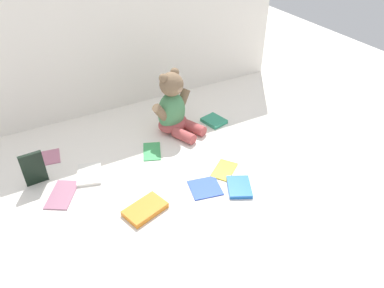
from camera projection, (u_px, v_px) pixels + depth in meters
ground_plane at (176, 153)px, 1.43m from camera, size 3.20×3.20×0.00m
backdrop_drape at (126, 30)px, 1.55m from camera, size 1.50×0.03×0.70m
teddy_bear at (173, 109)px, 1.51m from camera, size 0.22×0.23×0.27m
book_case_0 at (214, 121)px, 1.61m from camera, size 0.10×0.11×0.02m
book_case_1 at (239, 187)px, 1.26m from camera, size 0.12×0.13×0.01m
book_case_2 at (145, 209)px, 1.17m from camera, size 0.15×0.12×0.02m
book_case_3 at (34, 169)px, 1.25m from camera, size 0.08×0.03×0.13m
book_case_4 at (89, 174)px, 1.32m from camera, size 0.11×0.14×0.01m
book_case_5 at (206, 187)px, 1.27m from camera, size 0.12×0.12×0.01m
book_case_6 at (62, 194)px, 1.24m from camera, size 0.14×0.16×0.01m
book_case_7 at (224, 170)px, 1.34m from camera, size 0.13×0.12×0.01m
book_case_8 at (152, 151)px, 1.43m from camera, size 0.10×0.13×0.01m
book_case_9 at (46, 157)px, 1.40m from camera, size 0.11×0.11×0.01m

